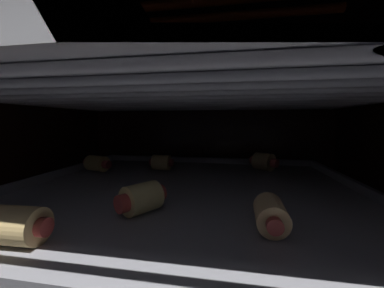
% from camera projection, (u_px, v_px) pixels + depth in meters
% --- Properties ---
extents(ground_plane, '(0.61, 0.52, 0.01)m').
position_uv_depth(ground_plane, '(188.00, 263.00, 0.33)').
color(ground_plane, black).
extents(oven_wall_back, '(0.61, 0.01, 0.41)m').
position_uv_depth(oven_wall_back, '(207.00, 119.00, 0.56)').
color(oven_wall_back, black).
rests_on(oven_wall_back, ground_plane).
extents(oven_wall_left, '(0.01, 0.50, 0.41)m').
position_uv_depth(oven_wall_left, '(3.00, 118.00, 0.36)').
color(oven_wall_left, black).
rests_on(oven_wall_left, ground_plane).
extents(oven_rack_lower, '(0.55, 0.49, 0.01)m').
position_uv_depth(oven_rack_lower, '(188.00, 198.00, 0.32)').
color(oven_rack_lower, '#B7B7BC').
extents(baking_tray_lower, '(0.47, 0.42, 0.02)m').
position_uv_depth(baking_tray_lower, '(188.00, 192.00, 0.32)').
color(baking_tray_lower, gray).
rests_on(baking_tray_lower, oven_rack_lower).
extents(pig_in_blanket_lower_0, '(0.05, 0.03, 0.03)m').
position_uv_depth(pig_in_blanket_lower_0, '(162.00, 162.00, 0.44)').
color(pig_in_blanket_lower_0, '#E8C472').
rests_on(pig_in_blanket_lower_0, baking_tray_lower).
extents(pig_in_blanket_lower_1, '(0.03, 0.05, 0.03)m').
position_uv_depth(pig_in_blanket_lower_1, '(271.00, 214.00, 0.20)').
color(pig_in_blanket_lower_1, '#E9BF80').
rests_on(pig_in_blanket_lower_1, baking_tray_lower).
extents(pig_in_blanket_lower_2, '(0.04, 0.05, 0.03)m').
position_uv_depth(pig_in_blanket_lower_2, '(142.00, 198.00, 0.23)').
color(pig_in_blanket_lower_2, '#D9C77A').
rests_on(pig_in_blanket_lower_2, baking_tray_lower).
extents(pig_in_blanket_lower_3, '(0.05, 0.03, 0.03)m').
position_uv_depth(pig_in_blanket_lower_3, '(17.00, 225.00, 0.17)').
color(pig_in_blanket_lower_3, '#DBB772').
rests_on(pig_in_blanket_lower_3, baking_tray_lower).
extents(pig_in_blanket_lower_4, '(0.06, 0.04, 0.03)m').
position_uv_depth(pig_in_blanket_lower_4, '(97.00, 163.00, 0.43)').
color(pig_in_blanket_lower_4, '#E7C76E').
rests_on(pig_in_blanket_lower_4, baking_tray_lower).
extents(pig_in_blanket_lower_5, '(0.05, 0.05, 0.03)m').
position_uv_depth(pig_in_blanket_lower_5, '(264.00, 162.00, 0.44)').
color(pig_in_blanket_lower_5, tan).
rests_on(pig_in_blanket_lower_5, baking_tray_lower).
extents(oven_rack_upper, '(0.56, 0.49, 0.01)m').
position_uv_depth(oven_rack_upper, '(187.00, 99.00, 0.30)').
color(oven_rack_upper, '#B7B7BC').
extents(baking_tray_upper, '(0.47, 0.42, 0.02)m').
position_uv_depth(baking_tray_upper, '(187.00, 92.00, 0.30)').
color(baking_tray_upper, silver).
rests_on(baking_tray_upper, oven_rack_upper).
extents(pig_in_blanket_upper_0, '(0.05, 0.06, 0.03)m').
position_uv_depth(pig_in_blanket_upper_0, '(321.00, 70.00, 0.26)').
color(pig_in_blanket_upper_0, '#E4BC86').
rests_on(pig_in_blanket_upper_0, baking_tray_upper).
extents(pig_in_blanket_upper_1, '(0.05, 0.05, 0.03)m').
position_uv_depth(pig_in_blanket_upper_1, '(123.00, 68.00, 0.24)').
color(pig_in_blanket_upper_1, '#E5BF76').
rests_on(pig_in_blanket_upper_1, baking_tray_upper).
extents(pig_in_blanket_upper_2, '(0.04, 0.05, 0.03)m').
position_uv_depth(pig_in_blanket_upper_2, '(253.00, 53.00, 0.19)').
color(pig_in_blanket_upper_2, '#DAC776').
rests_on(pig_in_blanket_upper_2, baking_tray_upper).
extents(pig_in_blanket_upper_3, '(0.05, 0.04, 0.03)m').
position_uv_depth(pig_in_blanket_upper_3, '(101.00, 92.00, 0.43)').
color(pig_in_blanket_upper_3, '#E5C47C').
rests_on(pig_in_blanket_upper_3, baking_tray_upper).
extents(pig_in_blanket_upper_4, '(0.06, 0.04, 0.03)m').
position_uv_depth(pig_in_blanket_upper_4, '(94.00, 76.00, 0.30)').
color(pig_in_blanket_upper_4, '#D4BC6F').
rests_on(pig_in_blanket_upper_4, baking_tray_upper).
extents(pig_in_blanket_upper_5, '(0.05, 0.04, 0.03)m').
position_uv_depth(pig_in_blanket_upper_5, '(155.00, 88.00, 0.38)').
color(pig_in_blanket_upper_5, '#D3C56E').
rests_on(pig_in_blanket_upper_5, baking_tray_upper).
extents(pig_in_blanket_upper_6, '(0.06, 0.05, 0.03)m').
position_uv_depth(pig_in_blanket_upper_6, '(138.00, 91.00, 0.44)').
color(pig_in_blanket_upper_6, '#E7C47D').
rests_on(pig_in_blanket_upper_6, baking_tray_upper).
extents(pig_in_blanket_upper_7, '(0.04, 0.05, 0.03)m').
position_uv_depth(pig_in_blanket_upper_7, '(204.00, 89.00, 0.41)').
color(pig_in_blanket_upper_7, '#E2B97F').
rests_on(pig_in_blanket_upper_7, baking_tray_upper).
extents(pig_in_blanket_upper_8, '(0.05, 0.04, 0.03)m').
position_uv_depth(pig_in_blanket_upper_8, '(59.00, 62.00, 0.23)').
color(pig_in_blanket_upper_8, '#E8C383').
rests_on(pig_in_blanket_upper_8, baking_tray_upper).
extents(pig_in_blanket_upper_9, '(0.05, 0.05, 0.03)m').
position_uv_depth(pig_in_blanket_upper_9, '(163.00, 62.00, 0.23)').
color(pig_in_blanket_upper_9, '#E0C471').
rests_on(pig_in_blanket_upper_9, baking_tray_upper).
extents(pig_in_blanket_upper_10, '(0.06, 0.03, 0.03)m').
position_uv_depth(pig_in_blanket_upper_10, '(249.00, 84.00, 0.36)').
color(pig_in_blanket_upper_10, '#DDB377').
rests_on(pig_in_blanket_upper_10, baking_tray_upper).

